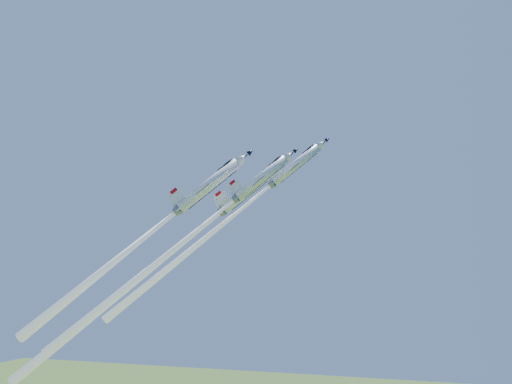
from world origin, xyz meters
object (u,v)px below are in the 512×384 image
(jet_left, at_px, (160,261))
(jet_right, at_px, (180,244))
(jet_lead, at_px, (225,223))
(jet_slot, at_px, (144,237))

(jet_left, distance_m, jet_right, 12.87)
(jet_left, bearing_deg, jet_lead, 64.82)
(jet_left, relative_size, jet_right, 1.22)
(jet_right, bearing_deg, jet_left, -157.44)
(jet_right, bearing_deg, jet_lead, 128.65)
(jet_right, distance_m, jet_slot, 8.49)
(jet_lead, xyz_separation_m, jet_right, (-4.87, -8.06, -4.10))
(jet_lead, relative_size, jet_left, 0.78)
(jet_lead, bearing_deg, jet_left, -115.18)
(jet_slot, bearing_deg, jet_right, 54.25)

